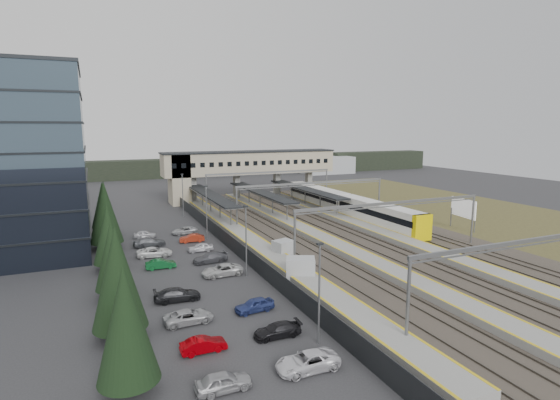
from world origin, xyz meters
name	(u,v)px	position (x,y,z in m)	size (l,w,h in m)	color
ground	(283,250)	(0.00, 0.00, 0.00)	(220.00, 220.00, 0.00)	#2B2B2D
conifer_row	(110,238)	(-22.00, -3.86, 4.84)	(4.42, 49.82, 9.50)	black
car_park	(197,275)	(-13.41, -7.04, 0.61)	(10.69, 44.54, 1.29)	#98999C
lampposts	(223,222)	(-8.00, 1.25, 4.34)	(0.50, 53.25, 8.07)	slate
fence	(226,239)	(-6.50, 5.00, 1.00)	(0.08, 90.00, 2.00)	#26282B
relay_cabin_near	(300,269)	(-3.11, -11.84, 1.29)	(3.76, 3.36, 2.58)	#A3A6A9
relay_cabin_far	(283,249)	(-1.30, -3.17, 1.12)	(2.93, 2.66, 2.24)	#A3A6A9
rail_corridor	(325,233)	(9.34, 5.00, 0.29)	(34.00, 90.00, 0.92)	#322F25
canopies	(260,192)	(7.00, 27.00, 3.92)	(23.10, 30.00, 3.28)	black
footbridge	(239,166)	(7.70, 42.00, 7.93)	(40.40, 6.40, 11.20)	tan
gantries	(347,198)	(12.00, 3.00, 6.00)	(28.40, 62.28, 7.17)	slate
train	(346,205)	(20.00, 16.07, 2.19)	(3.06, 42.49, 3.85)	white
billboard	(463,209)	(31.91, -0.65, 3.42)	(1.06, 5.95, 5.10)	slate
scrub_east	(491,216)	(45.00, 5.00, 0.03)	(34.00, 120.00, 0.06)	#454024
treeline_far	(238,167)	(23.81, 92.28, 2.95)	(170.00, 19.00, 7.00)	black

